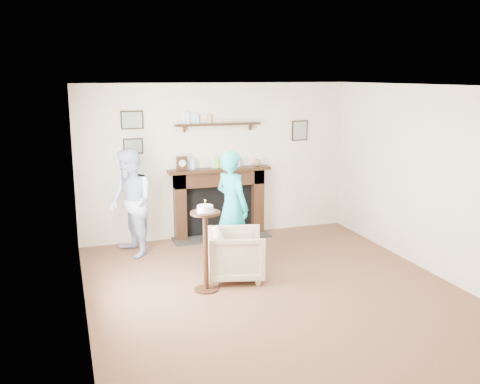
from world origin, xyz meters
The scene contains 6 objects.
ground centered at (0.00, 0.00, 0.00)m, with size 5.00×5.00×0.00m, color brown.
room_shell centered at (0.00, 0.69, 1.62)m, with size 4.54×5.02×2.52m.
armchair centered at (-0.32, 0.53, 0.00)m, with size 0.70×0.72×0.65m, color tan.
man centered at (-1.50, 1.90, 0.00)m, with size 0.77×0.60×1.59m, color #C7DDF9.
woman centered at (-0.16, 1.20, 0.00)m, with size 0.58×0.38×1.60m, color #1FB3A3.
pedestal_table centered at (-0.80, 0.26, 0.71)m, with size 0.36×0.36×1.16m.
Camera 1 is at (-2.37, -5.79, 2.62)m, focal length 40.00 mm.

